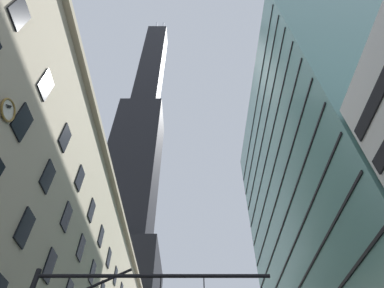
{
  "coord_description": "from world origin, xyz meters",
  "views": [
    {
      "loc": [
        -0.58,
        -9.07,
        1.54
      ],
      "look_at": [
        -0.45,
        16.81,
        29.58
      ],
      "focal_mm": 29.56,
      "sensor_mm": 36.0,
      "label": 1
    }
  ],
  "objects": [
    {
      "name": "glass_office_midrise",
      "position": [
        20.91,
        25.8,
        27.1
      ],
      "size": [
        19.94,
        39.03,
        54.2
      ],
      "color": "slate",
      "rests_on": "ground"
    },
    {
      "name": "dark_skyscraper",
      "position": [
        -21.19,
        72.08,
        62.64
      ],
      "size": [
        23.91,
        23.91,
        205.43
      ],
      "color": "black",
      "rests_on": "ground"
    }
  ]
}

